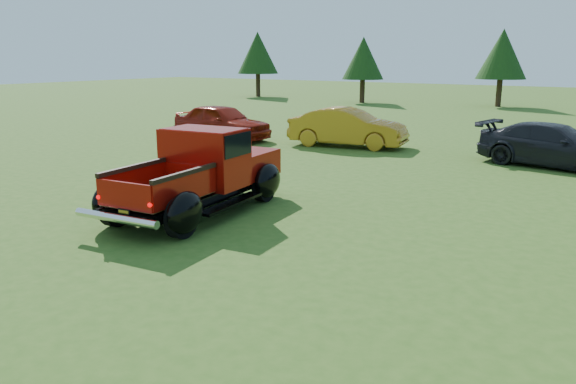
# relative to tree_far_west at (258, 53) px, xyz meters

# --- Properties ---
(ground) EXTENTS (120.00, 120.00, 0.00)m
(ground) POSITION_rel_tree_far_west_xyz_m (22.00, -30.00, -3.52)
(ground) COLOR #305217
(ground) RESTS_ON ground
(tree_far_west) EXTENTS (3.33, 3.33, 5.20)m
(tree_far_west) POSITION_rel_tree_far_west_xyz_m (0.00, 0.00, 0.00)
(tree_far_west) COLOR #332114
(tree_far_west) RESTS_ON ground
(tree_west) EXTENTS (2.94, 2.94, 4.60)m
(tree_west) POSITION_rel_tree_far_west_xyz_m (10.00, -1.00, -0.41)
(tree_west) COLOR #332114
(tree_west) RESTS_ON ground
(tree_mid_left) EXTENTS (3.20, 3.20, 5.00)m
(tree_mid_left) POSITION_rel_tree_far_west_xyz_m (19.00, 1.00, -0.14)
(tree_mid_left) COLOR #332114
(tree_mid_left) RESTS_ON ground
(pickup_truck) EXTENTS (2.63, 4.91, 1.76)m
(pickup_truck) POSITION_rel_tree_far_west_xyz_m (19.95, -29.11, -2.68)
(pickup_truck) COLOR black
(pickup_truck) RESTS_ON ground
(show_car_red) EXTENTS (4.20, 1.80, 1.41)m
(show_car_red) POSITION_rel_tree_far_west_xyz_m (13.50, -20.84, -2.81)
(show_car_red) COLOR maroon
(show_car_red) RESTS_ON ground
(show_car_yellow) EXTENTS (4.46, 2.18, 1.41)m
(show_car_yellow) POSITION_rel_tree_far_west_xyz_m (18.50, -19.64, -2.81)
(show_car_yellow) COLOR #B67718
(show_car_yellow) RESTS_ON ground
(show_car_grey) EXTENTS (4.68, 2.52, 1.29)m
(show_car_grey) POSITION_rel_tree_far_west_xyz_m (25.50, -19.72, -2.87)
(show_car_grey) COLOR black
(show_car_grey) RESTS_ON ground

